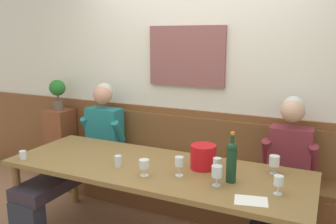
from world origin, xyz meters
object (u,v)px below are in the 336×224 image
at_px(water_tumbler_right, 118,161).
at_px(person_left_seat, 83,151).
at_px(wine_bottle_amber_mid, 232,161).
at_px(wine_glass_mid_left, 217,164).
at_px(wall_bench, 188,184).
at_px(ice_bucket, 203,157).
at_px(dining_table, 154,174).
at_px(wine_glass_near_bucket, 179,162).
at_px(wine_glass_right_end, 217,172).
at_px(water_tumbler_left, 23,155).
at_px(wine_glass_left_end, 274,162).
at_px(wine_glass_center_front, 279,182).
at_px(potted_plant, 58,91).
at_px(person_right_seat, 283,185).
at_px(wine_glass_center_rear, 144,165).

bearing_deg(water_tumbler_right, person_left_seat, 147.56).
xyz_separation_m(wine_bottle_amber_mid, wine_glass_mid_left, (-0.13, 0.06, -0.06)).
bearing_deg(wall_bench, wine_glass_mid_left, -53.70).
bearing_deg(ice_bucket, person_left_seat, 171.61).
height_order(dining_table, wine_glass_near_bucket, wine_glass_near_bucket).
bearing_deg(wine_glass_right_end, water_tumbler_left, -173.52).
height_order(dining_table, wine_glass_left_end, wine_glass_left_end).
height_order(wall_bench, wine_glass_near_bucket, wall_bench).
relative_size(person_left_seat, wine_glass_center_front, 10.30).
bearing_deg(wine_glass_left_end, water_tumbler_right, -161.47).
relative_size(ice_bucket, potted_plant, 0.57).
height_order(water_tumbler_left, water_tumbler_right, water_tumbler_right).
bearing_deg(wine_glass_mid_left, water_tumbler_left, -167.46).
xyz_separation_m(dining_table, water_tumbler_right, (-0.26, -0.14, 0.11)).
bearing_deg(water_tumbler_left, wine_bottle_amber_mid, 9.66).
relative_size(wine_glass_center_front, water_tumbler_right, 1.39).
distance_m(wine_bottle_amber_mid, water_tumbler_right, 0.91).
bearing_deg(potted_plant, water_tumbler_left, -61.77).
height_order(person_right_seat, wine_glass_center_front, person_right_seat).
bearing_deg(dining_table, wine_glass_near_bucket, -19.31).
distance_m(person_right_seat, wine_glass_center_rear, 1.10).
distance_m(wall_bench, wine_glass_mid_left, 1.03).
bearing_deg(wine_glass_center_rear, water_tumbler_right, 165.69).
relative_size(person_right_seat, potted_plant, 3.69).
height_order(wall_bench, person_left_seat, person_left_seat).
bearing_deg(wine_glass_left_end, wine_glass_center_front, -77.02).
relative_size(wine_glass_center_front, wine_glass_near_bucket, 0.87).
xyz_separation_m(wine_glass_left_end, water_tumbler_left, (-2.00, -0.59, -0.06)).
height_order(dining_table, person_right_seat, person_right_seat).
bearing_deg(wine_glass_right_end, wine_glass_center_rear, -173.51).
relative_size(ice_bucket, wine_glass_center_rear, 1.61).
xyz_separation_m(wine_bottle_amber_mid, wine_glass_center_front, (0.34, -0.07, -0.07)).
bearing_deg(ice_bucket, wall_bench, 121.78).
height_order(person_right_seat, wine_glass_right_end, person_right_seat).
bearing_deg(dining_table, potted_plant, 155.59).
relative_size(person_left_seat, wine_glass_near_bucket, 8.91).
xyz_separation_m(ice_bucket, wine_glass_center_rear, (-0.35, -0.34, -0.01)).
height_order(ice_bucket, wine_bottle_amber_mid, wine_bottle_amber_mid).
bearing_deg(potted_plant, wine_glass_left_end, -11.21).
relative_size(wine_glass_right_end, water_tumbler_right, 1.56).
bearing_deg(ice_bucket, wine_bottle_amber_mid, -31.78).
xyz_separation_m(wine_bottle_amber_mid, water_tumbler_left, (-1.74, -0.30, -0.12)).
relative_size(wall_bench, wine_glass_left_end, 19.29).
height_order(person_left_seat, potted_plant, person_left_seat).
bearing_deg(wall_bench, water_tumbler_right, -106.55).
height_order(person_left_seat, wine_glass_right_end, person_left_seat).
height_order(wine_bottle_amber_mid, wine_glass_center_rear, wine_bottle_amber_mid).
relative_size(person_right_seat, wine_glass_left_end, 9.27).
bearing_deg(wall_bench, potted_plant, 178.83).
relative_size(wall_bench, wine_glass_center_front, 21.38).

